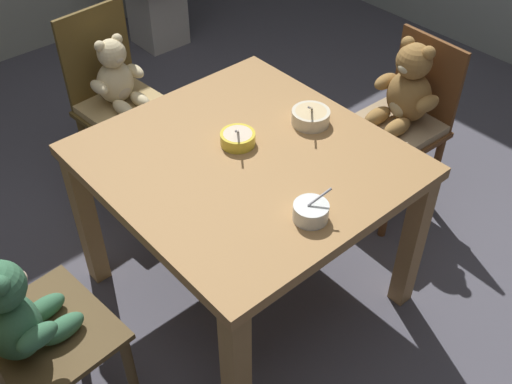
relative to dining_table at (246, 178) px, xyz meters
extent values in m
cube|color=#4F4D57|center=(0.00, 0.00, -0.62)|extent=(5.20, 5.20, 0.04)
cube|color=#A07443|center=(0.00, 0.00, 0.08)|extent=(1.03, 0.98, 0.04)
cube|color=#9D7540|center=(-0.47, -0.44, -0.27)|extent=(0.07, 0.07, 0.66)
cube|color=olive|center=(0.47, -0.44, -0.27)|extent=(0.07, 0.07, 0.66)
cube|color=#9B7449|center=(-0.47, 0.44, -0.27)|extent=(0.07, 0.07, 0.66)
cube|color=#A07647|center=(0.47, 0.44, -0.27)|extent=(0.07, 0.07, 0.66)
cube|color=brown|center=(-0.87, 0.03, -0.18)|extent=(0.44, 0.41, 0.02)
cube|color=brown|center=(-1.06, 0.01, 0.05)|extent=(0.04, 0.35, 0.45)
cylinder|color=brown|center=(-0.68, -0.12, -0.40)|extent=(0.04, 0.04, 0.41)
cylinder|color=brown|center=(-0.71, 0.20, -0.40)|extent=(0.04, 0.04, 0.41)
cylinder|color=brown|center=(-1.03, -0.15, -0.40)|extent=(0.04, 0.04, 0.41)
cylinder|color=brown|center=(-1.05, 0.18, -0.40)|extent=(0.04, 0.04, 0.41)
cube|color=tan|center=(-0.87, 0.03, -0.15)|extent=(0.40, 0.38, 0.04)
ellipsoid|color=beige|center=(-0.94, 0.02, -0.04)|extent=(0.16, 0.18, 0.20)
ellipsoid|color=beige|center=(-0.89, 0.02, -0.05)|extent=(0.06, 0.10, 0.12)
sphere|color=beige|center=(-0.93, 0.02, 0.11)|extent=(0.13, 0.13, 0.13)
ellipsoid|color=beige|center=(-0.88, 0.03, 0.10)|extent=(0.05, 0.05, 0.04)
sphere|color=beige|center=(-0.94, -0.02, 0.16)|extent=(0.05, 0.05, 0.05)
sphere|color=beige|center=(-0.94, 0.07, 0.16)|extent=(0.05, 0.05, 0.05)
ellipsoid|color=beige|center=(-0.91, -0.08, -0.01)|extent=(0.12, 0.06, 0.06)
ellipsoid|color=beige|center=(-0.92, 0.12, -0.01)|extent=(0.12, 0.06, 0.06)
ellipsoid|color=beige|center=(-0.83, -0.02, -0.11)|extent=(0.13, 0.07, 0.06)
ellipsoid|color=beige|center=(-0.84, 0.08, -0.11)|extent=(0.13, 0.07, 0.06)
cube|color=brown|center=(0.03, 0.84, -0.18)|extent=(0.38, 0.40, 0.02)
cube|color=brown|center=(0.03, 1.03, 0.02)|extent=(0.34, 0.03, 0.39)
cylinder|color=brown|center=(-0.13, 0.68, -0.40)|extent=(0.04, 0.04, 0.41)
cylinder|color=brown|center=(0.18, 0.67, -0.40)|extent=(0.04, 0.04, 0.41)
cylinder|color=brown|center=(-0.12, 1.01, -0.40)|extent=(0.04, 0.04, 0.41)
cylinder|color=brown|center=(0.19, 1.00, -0.40)|extent=(0.04, 0.04, 0.41)
cube|color=tan|center=(0.03, 0.84, -0.15)|extent=(0.35, 0.37, 0.04)
ellipsoid|color=olive|center=(0.03, 0.91, -0.02)|extent=(0.21, 0.18, 0.23)
ellipsoid|color=beige|center=(0.03, 0.85, -0.03)|extent=(0.11, 0.06, 0.14)
sphere|color=olive|center=(0.03, 0.90, 0.16)|extent=(0.15, 0.15, 0.15)
ellipsoid|color=beige|center=(0.03, 0.84, 0.14)|extent=(0.06, 0.06, 0.05)
sphere|color=olive|center=(-0.02, 0.91, 0.21)|extent=(0.06, 0.06, 0.06)
sphere|color=olive|center=(0.08, 0.91, 0.21)|extent=(0.06, 0.06, 0.06)
ellipsoid|color=olive|center=(-0.09, 0.89, 0.01)|extent=(0.07, 0.13, 0.07)
ellipsoid|color=olive|center=(0.14, 0.88, 0.01)|extent=(0.07, 0.13, 0.07)
ellipsoid|color=olive|center=(-0.03, 0.79, -0.10)|extent=(0.08, 0.15, 0.07)
ellipsoid|color=olive|center=(0.08, 0.78, -0.10)|extent=(0.08, 0.15, 0.07)
cube|color=brown|center=(0.00, -0.84, -0.18)|extent=(0.45, 0.44, 0.02)
cylinder|color=brown|center=(0.16, -0.65, -0.40)|extent=(0.04, 0.04, 0.41)
cylinder|color=brown|center=(-0.19, -0.68, -0.40)|extent=(0.04, 0.04, 0.41)
ellipsoid|color=#3A6E4B|center=(0.01, -0.91, -0.06)|extent=(0.21, 0.18, 0.23)
ellipsoid|color=beige|center=(0.00, -0.86, -0.07)|extent=(0.11, 0.07, 0.14)
ellipsoid|color=beige|center=(0.00, -0.85, 0.10)|extent=(0.06, 0.06, 0.05)
sphere|color=#3A6E4B|center=(0.06, -0.91, 0.17)|extent=(0.06, 0.06, 0.06)
ellipsoid|color=#3A6E4B|center=(0.12, -0.88, -0.03)|extent=(0.07, 0.13, 0.06)
ellipsoid|color=#3A6E4B|center=(0.05, -0.79, -0.14)|extent=(0.08, 0.15, 0.07)
ellipsoid|color=#3A6E4B|center=(-0.06, -0.80, -0.14)|extent=(0.08, 0.15, 0.07)
cylinder|color=beige|center=(0.01, 0.32, 0.13)|extent=(0.14, 0.14, 0.05)
cylinder|color=beige|center=(0.01, 0.32, 0.11)|extent=(0.08, 0.08, 0.01)
cylinder|color=#D1B785|center=(0.01, 0.32, 0.15)|extent=(0.12, 0.12, 0.01)
cylinder|color=#BCBCC1|center=(0.03, 0.29, 0.19)|extent=(0.06, 0.08, 0.07)
ellipsoid|color=#BCBCC1|center=(0.00, 0.32, 0.15)|extent=(0.04, 0.04, 0.01)
cylinder|color=silver|center=(0.37, -0.05, 0.13)|extent=(0.11, 0.11, 0.06)
cylinder|color=silver|center=(0.37, -0.05, 0.11)|extent=(0.06, 0.06, 0.01)
cylinder|color=beige|center=(0.37, -0.05, 0.15)|extent=(0.09, 0.09, 0.01)
cylinder|color=#BCBCC1|center=(0.38, -0.03, 0.19)|extent=(0.04, 0.07, 0.06)
ellipsoid|color=#BCBCC1|center=(0.37, -0.06, 0.15)|extent=(0.03, 0.04, 0.01)
cylinder|color=gold|center=(-0.07, 0.03, 0.12)|extent=(0.13, 0.13, 0.05)
cylinder|color=gold|center=(-0.07, 0.03, 0.11)|extent=(0.07, 0.07, 0.01)
cylinder|color=beige|center=(-0.07, 0.03, 0.14)|extent=(0.10, 0.10, 0.01)
cylinder|color=#BCBCC1|center=(-0.05, 0.01, 0.18)|extent=(0.07, 0.07, 0.06)
ellipsoid|color=#BCBCC1|center=(-0.08, 0.03, 0.14)|extent=(0.04, 0.04, 0.01)
cube|color=#B7B2A8|center=(-2.05, 0.96, -0.36)|extent=(0.30, 0.30, 0.47)
camera|label=1|loc=(1.30, -1.09, 1.44)|focal=43.02mm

